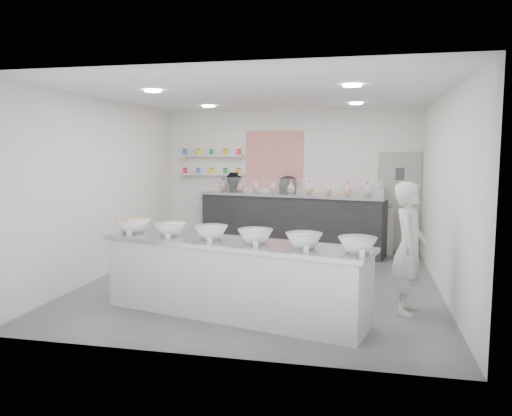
{
  "coord_description": "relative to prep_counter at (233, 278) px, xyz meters",
  "views": [
    {
      "loc": [
        1.59,
        -7.78,
        2.15
      ],
      "look_at": [
        -0.2,
        0.4,
        1.17
      ],
      "focal_mm": 35.0,
      "sensor_mm": 36.0,
      "label": 1
    }
  ],
  "objects": [
    {
      "name": "downlight_0",
      "position": [
        -1.35,
        0.68,
        2.49
      ],
      "size": [
        0.24,
        0.24,
        0.02
      ],
      "primitive_type": "cylinder",
      "color": "white",
      "rests_on": "ceiling"
    },
    {
      "name": "cookie_bags",
      "position": [
        0.13,
        4.28,
        0.88
      ],
      "size": [
        3.34,
        0.82,
        0.29
      ],
      "primitive_type": null,
      "rotation": [
        0.0,
        0.0,
        -0.2
      ],
      "color": "#FE92CD",
      "rests_on": "back_bar"
    },
    {
      "name": "preserve_jars",
      "position": [
        -1.7,
        4.56,
        1.39
      ],
      "size": [
        1.45,
        0.1,
        0.56
      ],
      "primitive_type": null,
      "color": "#FA1C4B",
      "rests_on": "jar_shelf_lower"
    },
    {
      "name": "downlight_3",
      "position": [
        1.45,
        3.28,
        2.49
      ],
      "size": [
        0.24,
        0.24,
        0.02
      ],
      "primitive_type": "cylinder",
      "color": "white",
      "rests_on": "ceiling"
    },
    {
      "name": "downlight_2",
      "position": [
        -1.35,
        3.28,
        2.49
      ],
      "size": [
        0.24,
        0.24,
        0.02
      ],
      "primitive_type": "cylinder",
      "color": "white",
      "rests_on": "ceiling"
    },
    {
      "name": "label_cards",
      "position": [
        0.13,
        -0.53,
        0.53
      ],
      "size": [
        3.31,
        0.04,
        0.07
      ],
      "primitive_type": null,
      "color": "white",
      "rests_on": "prep_counter"
    },
    {
      "name": "downlight_1",
      "position": [
        1.45,
        0.68,
        2.49
      ],
      "size": [
        0.24,
        0.24,
        0.02
      ],
      "primitive_type": "cylinder",
      "color": "white",
      "rests_on": "ceiling"
    },
    {
      "name": "jar_shelf_upper",
      "position": [
        -1.7,
        4.58,
        1.53
      ],
      "size": [
        1.45,
        0.22,
        0.04
      ],
      "primitive_type": "cube",
      "color": "silver",
      "rests_on": "back_wall"
    },
    {
      "name": "jar_shelf_lower",
      "position": [
        -1.7,
        4.58,
        1.11
      ],
      "size": [
        1.45,
        0.22,
        0.04
      ],
      "primitive_type": "cube",
      "color": "silver",
      "rests_on": "back_wall"
    },
    {
      "name": "right_wall",
      "position": [
        2.8,
        1.68,
        1.01
      ],
      "size": [
        0.0,
        6.0,
        6.0
      ],
      "primitive_type": "plane",
      "rotation": [
        1.57,
        0.0,
        -1.57
      ],
      "color": "white",
      "rests_on": "floor"
    },
    {
      "name": "espresso_ledge",
      "position": [
        1.6,
        4.46,
        -0.01
      ],
      "size": [
        1.29,
        0.41,
        0.96
      ],
      "primitive_type": "cube",
      "color": "beige",
      "rests_on": "floor"
    },
    {
      "name": "floor",
      "position": [
        0.05,
        1.68,
        -0.49
      ],
      "size": [
        6.0,
        6.0,
        0.0
      ],
      "primitive_type": "plane",
      "color": "#515156",
      "rests_on": "ground"
    },
    {
      "name": "prep_bowls",
      "position": [
        -0.0,
        0.0,
        0.58
      ],
      "size": [
        3.72,
        1.41,
        0.18
      ],
      "primitive_type": null,
      "rotation": [
        0.0,
        0.0,
        -0.24
      ],
      "color": "white",
      "rests_on": "prep_counter"
    },
    {
      "name": "back_wall",
      "position": [
        0.05,
        4.68,
        1.01
      ],
      "size": [
        5.5,
        0.0,
        5.5
      ],
      "primitive_type": "plane",
      "rotation": [
        1.57,
        0.0,
        0.0
      ],
      "color": "white",
      "rests_on": "floor"
    },
    {
      "name": "cup_stacks",
      "position": [
        1.26,
        4.46,
        0.64
      ],
      "size": [
        0.24,
        0.24,
        0.35
      ],
      "primitive_type": null,
      "color": "tan",
      "rests_on": "espresso_ledge"
    },
    {
      "name": "ceiling",
      "position": [
        0.05,
        1.68,
        2.51
      ],
      "size": [
        6.0,
        6.0,
        0.0
      ],
      "primitive_type": "plane",
      "rotation": [
        3.14,
        0.0,
        0.0
      ],
      "color": "white",
      "rests_on": "floor"
    },
    {
      "name": "espresso_machine",
      "position": [
        1.78,
        4.46,
        0.66
      ],
      "size": [
        0.5,
        0.35,
        0.38
      ],
      "primitive_type": "cube",
      "color": "#93969E",
      "rests_on": "espresso_ledge"
    },
    {
      "name": "prep_counter",
      "position": [
        0.0,
        0.0,
        0.0
      ],
      "size": [
        3.69,
        1.65,
        0.98
      ],
      "primitive_type": "cube",
      "rotation": [
        0.0,
        0.0,
        -0.24
      ],
      "color": "beige",
      "rests_on": "floor"
    },
    {
      "name": "back_bar",
      "position": [
        0.13,
        4.28,
        0.12
      ],
      "size": [
        4.03,
        1.49,
        1.23
      ],
      "primitive_type": "cube",
      "rotation": [
        0.0,
        0.0,
        -0.2
      ],
      "color": "black",
      "rests_on": "floor"
    },
    {
      "name": "woman_prep",
      "position": [
        2.23,
        0.6,
        0.38
      ],
      "size": [
        0.52,
        0.7,
        1.74
      ],
      "primitive_type": "imported",
      "rotation": [
        0.0,
        0.0,
        1.39
      ],
      "color": "silver",
      "rests_on": "floor"
    },
    {
      "name": "staff_right",
      "position": [
        0.02,
        4.53,
        0.31
      ],
      "size": [
        0.85,
        0.63,
        1.59
      ],
      "primitive_type": "imported",
      "rotation": [
        0.0,
        0.0,
        2.97
      ],
      "color": "black",
      "rests_on": "floor"
    },
    {
      "name": "staff_left",
      "position": [
        -1.22,
        4.53,
        0.33
      ],
      "size": [
        0.98,
        0.88,
        1.65
      ],
      "primitive_type": "imported",
      "rotation": [
        0.0,
        0.0,
        3.53
      ],
      "color": "black",
      "rests_on": "floor"
    },
    {
      "name": "pattern_panel",
      "position": [
        -0.3,
        4.65,
        1.46
      ],
      "size": [
        1.25,
        0.03,
        1.2
      ],
      "primitive_type": "cube",
      "color": "red",
      "rests_on": "back_wall"
    },
    {
      "name": "back_door",
      "position": [
        2.35,
        4.65,
        0.56
      ],
      "size": [
        0.88,
        0.04,
        2.1
      ],
      "primitive_type": "cube",
      "color": "#999996",
      "rests_on": "floor"
    },
    {
      "name": "left_wall",
      "position": [
        -2.7,
        1.68,
        1.01
      ],
      "size": [
        0.0,
        6.0,
        6.0
      ],
      "primitive_type": "plane",
      "rotation": [
        1.57,
        0.0,
        1.57
      ],
      "color": "white",
      "rests_on": "floor"
    },
    {
      "name": "sneeze_guard",
      "position": [
        0.06,
        3.94,
        0.91
      ],
      "size": [
        3.84,
        0.78,
        0.34
      ],
      "primitive_type": "cube",
      "rotation": [
        0.0,
        0.0,
        -0.2
      ],
      "color": "white",
      "rests_on": "back_bar"
    }
  ]
}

